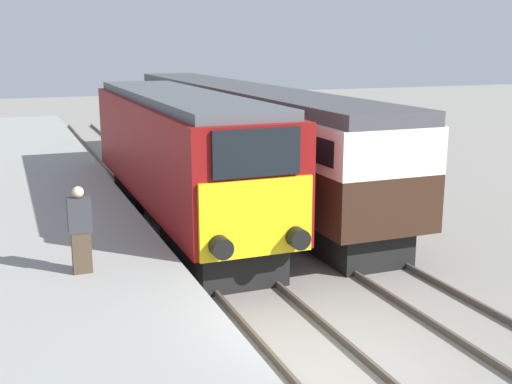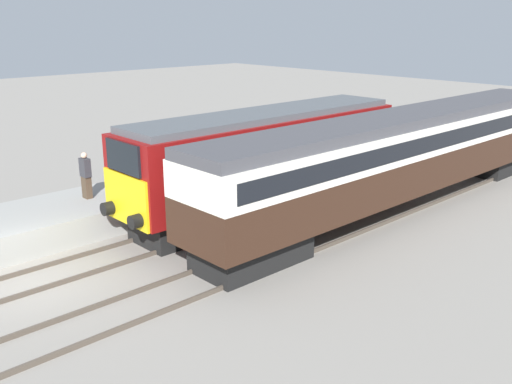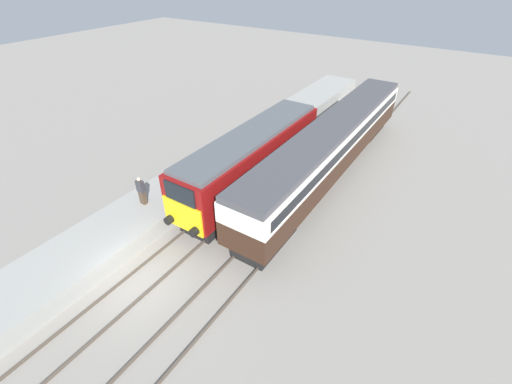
% 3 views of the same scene
% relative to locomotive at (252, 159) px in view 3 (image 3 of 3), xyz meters
% --- Properties ---
extents(ground_plane, '(120.00, 120.00, 0.00)m').
position_rel_locomotive_xyz_m(ground_plane, '(0.00, -9.49, -2.18)').
color(ground_plane, gray).
extents(platform_left, '(3.50, 50.00, 0.97)m').
position_rel_locomotive_xyz_m(platform_left, '(-3.30, -1.49, -1.70)').
color(platform_left, gray).
rests_on(platform_left, ground_plane).
extents(rails_near_track, '(1.51, 60.00, 0.14)m').
position_rel_locomotive_xyz_m(rails_near_track, '(0.00, -4.49, -2.11)').
color(rails_near_track, '#4C4238').
rests_on(rails_near_track, ground_plane).
extents(rails_far_track, '(1.50, 60.00, 0.14)m').
position_rel_locomotive_xyz_m(rails_far_track, '(3.40, -4.49, -2.11)').
color(rails_far_track, '#4C4238').
rests_on(rails_far_track, ground_plane).
extents(locomotive, '(2.70, 12.78, 3.96)m').
position_rel_locomotive_xyz_m(locomotive, '(0.00, 0.00, 0.00)').
color(locomotive, black).
rests_on(locomotive, ground_plane).
extents(passenger_carriage, '(2.75, 20.88, 3.83)m').
position_rel_locomotive_xyz_m(passenger_carriage, '(3.40, 4.36, 0.16)').
color(passenger_carriage, black).
rests_on(passenger_carriage, ground_plane).
extents(person_on_platform, '(0.44, 0.26, 1.72)m').
position_rel_locomotive_xyz_m(person_on_platform, '(-3.49, -5.78, -0.36)').
color(person_on_platform, '#473828').
rests_on(person_on_platform, platform_left).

